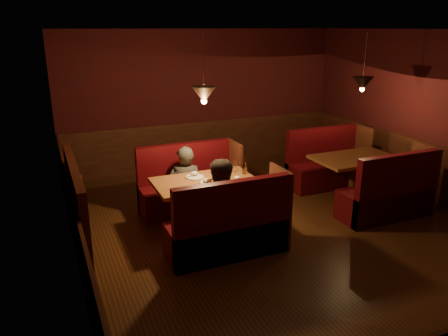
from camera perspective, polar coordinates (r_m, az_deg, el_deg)
name	(u,v)px	position (r m, az deg, el deg)	size (l,w,h in m)	color
room	(271,165)	(6.25, 6.12, 0.33)	(6.02, 7.02, 2.92)	black
main_table	(206,192)	(6.45, -2.33, -3.14)	(1.49, 0.90, 1.04)	brown
main_bench_far	(189,189)	(7.29, -4.55, -2.82)	(1.64, 0.58, 1.12)	#3C070A
main_bench_near	(230,231)	(5.84, 0.84, -8.25)	(1.64, 0.58, 1.12)	#3C070A
second_table	(354,168)	(7.91, 16.67, -0.05)	(1.41, 0.90, 0.80)	brown
second_bench_far	(326,167)	(8.63, 13.19, 0.09)	(1.56, 0.58, 1.11)	#3C070A
second_bench_near	(389,197)	(7.42, 20.79, -3.60)	(1.56, 0.58, 1.11)	#3C070A
diner_a	(185,171)	(6.90, -5.08, -0.45)	(0.56, 0.36, 1.52)	#333333
diner_b	(224,192)	(5.89, 0.04, -3.19)	(0.79, 0.61, 1.62)	#302723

